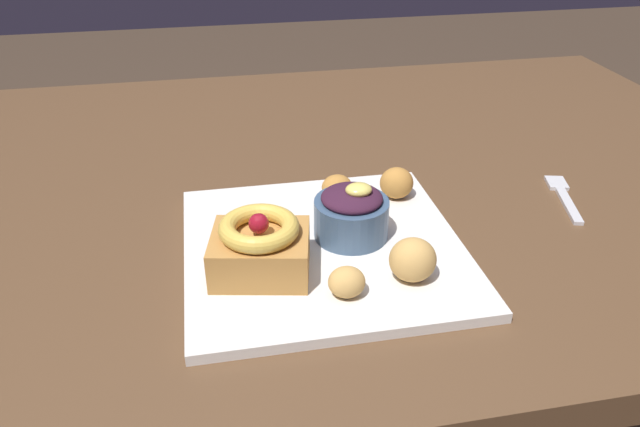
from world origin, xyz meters
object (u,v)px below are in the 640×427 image
Objects in this scene: berry_ramekin at (352,213)px; fork at (563,195)px; cake_slice at (260,247)px; fritter_back at (413,260)px; fritter_front at (347,282)px; fritter_extra at (337,187)px; front_plate at (323,248)px; fritter_middle at (397,183)px.

fork is (0.30, 0.06, -0.04)m from berry_ramekin.
cake_slice is 2.35× the size of fritter_back.
cake_slice reaches higher than fritter_front.
fritter_extra is 0.31× the size of fork.
fritter_front reaches higher than fork.
fritter_front is at bearing -35.28° from cake_slice.
front_plate is at bearing 133.40° from fritter_back.
fork is (0.34, 0.07, -0.00)m from front_plate.
berry_ramekin is at bearing -91.84° from fritter_extra.
berry_ramekin is at bearing -134.45° from fritter_middle.
fork is at bearing 26.35° from fritter_front.
fork is at bearing 10.89° from berry_ramekin.
cake_slice is 0.43m from fork.
berry_ramekin is 0.31m from fork.
cake_slice is at bearing 164.62° from fritter_back.
front_plate is 0.11m from fritter_extra.
cake_slice reaches higher than fritter_middle.
front_plate reaches higher than fork.
front_plate is 2.70× the size of cake_slice.
fritter_middle is at bearing 38.82° from front_plate.
front_plate is 0.09m from cake_slice.
fritter_front is 0.20m from fritter_extra.
fritter_front is at bearing -105.74° from berry_ramekin.
front_plate is at bearing 116.76° from fork.
fork is (0.22, -0.02, -0.03)m from fritter_middle.
fritter_back reaches higher than front_plate.
berry_ramekin reaches higher than fork.
fritter_extra is at bearing 69.47° from front_plate.
front_plate is 0.10m from fritter_front.
fritter_middle is 0.08m from fritter_extra.
fritter_front is at bearing -87.28° from front_plate.
berry_ramekin is 0.09m from fritter_extra.
fritter_back reaches higher than fritter_extra.
fritter_middle is at bearing 99.73° from fork.
fritter_extra reaches higher than fork.
fritter_middle reaches higher than fritter_front.
fritter_middle is 0.87× the size of fritter_back.
fritter_back is at bearing -15.38° from cake_slice.
cake_slice is 0.16m from fritter_back.
fritter_extra is at bearing 172.90° from fritter_middle.
berry_ramekin is at bearing 114.59° from fritter_back.
fritter_front is 0.95× the size of fritter_extra.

